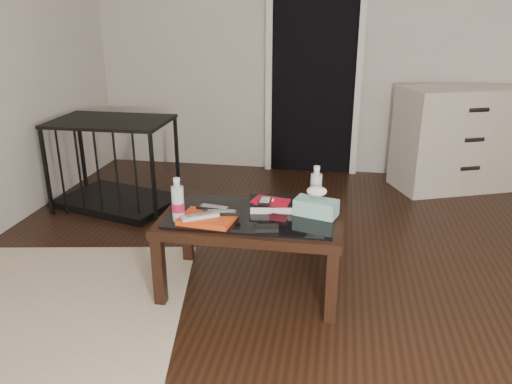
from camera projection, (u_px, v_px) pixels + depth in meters
ground at (354, 314)px, 2.66m from camera, size 5.00×5.00×0.00m
doorway at (314, 66)px, 4.65m from camera, size 0.90×0.08×2.07m
coffee_table at (252, 225)px, 2.78m from camera, size 1.00×0.60×0.46m
dresser at (466, 138)px, 4.41m from camera, size 1.30×0.91×0.90m
pet_crate at (116, 178)px, 4.05m from camera, size 1.03×0.82×0.71m
magazines at (208, 218)px, 2.67m from camera, size 0.30×0.24×0.03m
remote_silver at (200, 216)px, 2.63m from camera, size 0.19×0.15×0.02m
remote_black_front at (221, 212)px, 2.68m from camera, size 0.21×0.08×0.02m
remote_black_back at (214, 208)px, 2.74m from camera, size 0.21×0.08×0.02m
textbook at (272, 204)px, 2.84m from camera, size 0.28×0.24×0.05m
dvd_mailers at (270, 201)px, 2.82m from camera, size 0.22×0.18×0.01m
ipod at (265, 201)px, 2.78m from camera, size 0.06×0.10×0.02m
flip_phone at (278, 218)px, 2.68m from camera, size 0.10×0.07×0.02m
wallet at (267, 228)px, 2.56m from camera, size 0.13×0.09×0.02m
water_bottle_left at (178, 199)px, 2.64m from camera, size 0.07×0.07×0.24m
water_bottle_right at (316, 186)px, 2.84m from camera, size 0.08×0.08×0.24m
tissue_box at (316, 207)px, 2.73m from camera, size 0.25×0.18×0.09m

